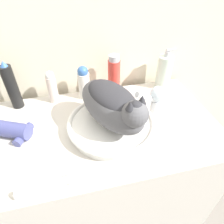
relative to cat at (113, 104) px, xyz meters
name	(u,v)px	position (x,y,z in m)	size (l,w,h in m)	color
wall_back	(85,3)	(-0.03, 0.35, 0.25)	(8.00, 0.05, 2.40)	beige
vanity_counter	(106,181)	(-0.03, 0.03, -0.54)	(0.92, 0.53, 0.82)	beige
sink_basin	(111,124)	(0.00, 0.01, -0.10)	(0.34, 0.34, 0.04)	white
cat	(113,104)	(0.00, 0.00, 0.00)	(0.27, 0.35, 0.18)	#56565B
faucet	(155,99)	(0.19, 0.05, -0.04)	(0.14, 0.07, 0.14)	silver
soap_pump_bottle	(164,72)	(0.32, 0.25, -0.04)	(0.07, 0.07, 0.20)	silver
hairspray_can_black	(12,87)	(-0.38, 0.25, -0.03)	(0.05, 0.05, 0.22)	black
lotion_bottle_white	(84,82)	(-0.08, 0.25, -0.05)	(0.05, 0.05, 0.16)	white
deodorant_stick	(52,87)	(-0.22, 0.25, -0.05)	(0.04, 0.04, 0.15)	silver
shampoo_bottle_tall	(114,76)	(0.07, 0.25, -0.03)	(0.06, 0.06, 0.20)	#DB3D33
cream_tube	(46,186)	(-0.25, -0.20, -0.11)	(0.17, 0.04, 0.03)	silver
hair_dryer	(10,130)	(-0.38, 0.06, -0.10)	(0.18, 0.14, 0.06)	#474C8C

